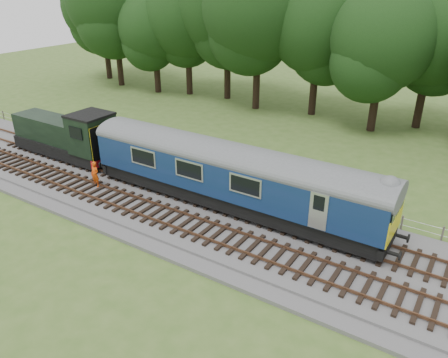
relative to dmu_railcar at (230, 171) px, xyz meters
The scene contains 9 objects.
ground 4.29m from the dmu_railcar, 155.74° to the right, with size 120.00×120.00×0.00m, color #416224.
ballast 4.19m from the dmu_railcar, 155.74° to the right, with size 70.00×7.00×0.35m, color #4C4C4F.
track_north 3.80m from the dmu_railcar, behind, with size 67.20×2.40×0.21m.
track_south 4.84m from the dmu_railcar, 136.00° to the right, with size 67.20×2.40×0.21m.
fence 5.10m from the dmu_railcar, 135.06° to the left, with size 64.00×0.12×1.00m, color #6B6054, non-canonical shape.
tree_line 21.00m from the dmu_railcar, 98.58° to the left, with size 70.00×8.00×18.00m, color black, non-canonical shape.
dmu_railcar is the anchor object (origin of this frame).
shunter_loco 13.94m from the dmu_railcar, behind, with size 8.91×2.60×3.38m.
worker 8.99m from the dmu_railcar, 164.47° to the right, with size 0.61×0.40×1.67m, color #EE4D0C.
Camera 1 is at (14.89, -17.50, 12.62)m, focal length 35.00 mm.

